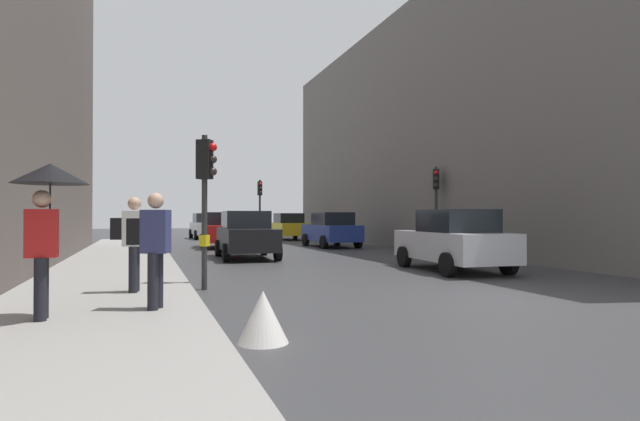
{
  "coord_description": "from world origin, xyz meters",
  "views": [
    {
      "loc": [
        -6.37,
        -7.95,
        1.58
      ],
      "look_at": [
        0.03,
        10.6,
        1.79
      ],
      "focal_mm": 28.8,
      "sensor_mm": 36.0,
      "label": 1
    }
  ],
  "objects_px": {
    "pedestrian_with_black_backpack": "(132,238)",
    "car_red_sedan": "(221,230)",
    "warning_sign_triangle": "(263,317)",
    "car_silver_hatchback": "(454,240)",
    "car_dark_suv": "(246,235)",
    "car_yellow_taxi": "(288,226)",
    "pedestrian_with_umbrella": "(48,197)",
    "car_white_compact": "(207,226)",
    "traffic_light_mid_street": "(436,194)",
    "traffic_light_near_right": "(206,183)",
    "pedestrian_with_grey_backpack": "(153,243)",
    "car_blue_van": "(331,230)",
    "traffic_light_far_median": "(260,199)"
  },
  "relations": [
    {
      "from": "traffic_light_near_right",
      "to": "car_blue_van",
      "type": "xyz_separation_m",
      "value": [
        7.78,
        13.3,
        -1.4
      ]
    },
    {
      "from": "car_dark_suv",
      "to": "car_white_compact",
      "type": "bearing_deg",
      "value": 88.28
    },
    {
      "from": "car_dark_suv",
      "to": "pedestrian_with_black_backpack",
      "type": "height_order",
      "value": "pedestrian_with_black_backpack"
    },
    {
      "from": "car_red_sedan",
      "to": "pedestrian_with_grey_backpack",
      "type": "relative_size",
      "value": 2.44
    },
    {
      "from": "car_white_compact",
      "to": "car_yellow_taxi",
      "type": "distance_m",
      "value": 5.85
    },
    {
      "from": "car_yellow_taxi",
      "to": "pedestrian_with_umbrella",
      "type": "bearing_deg",
      "value": -112.41
    },
    {
      "from": "car_white_compact",
      "to": "car_dark_suv",
      "type": "distance_m",
      "value": 17.12
    },
    {
      "from": "traffic_light_near_right",
      "to": "warning_sign_triangle",
      "type": "relative_size",
      "value": 5.09
    },
    {
      "from": "car_red_sedan",
      "to": "warning_sign_triangle",
      "type": "height_order",
      "value": "car_red_sedan"
    },
    {
      "from": "car_white_compact",
      "to": "pedestrian_with_umbrella",
      "type": "relative_size",
      "value": 1.99
    },
    {
      "from": "traffic_light_mid_street",
      "to": "car_yellow_taxi",
      "type": "height_order",
      "value": "traffic_light_mid_street"
    },
    {
      "from": "car_white_compact",
      "to": "car_yellow_taxi",
      "type": "xyz_separation_m",
      "value": [
        4.98,
        -3.08,
        0.0
      ]
    },
    {
      "from": "car_dark_suv",
      "to": "pedestrian_with_umbrella",
      "type": "distance_m",
      "value": 12.16
    },
    {
      "from": "pedestrian_with_grey_backpack",
      "to": "warning_sign_triangle",
      "type": "xyz_separation_m",
      "value": [
        1.27,
        -1.97,
        -0.84
      ]
    },
    {
      "from": "car_white_compact",
      "to": "car_blue_van",
      "type": "distance_m",
      "value": 12.61
    },
    {
      "from": "car_yellow_taxi",
      "to": "warning_sign_triangle",
      "type": "height_order",
      "value": "car_yellow_taxi"
    },
    {
      "from": "car_silver_hatchback",
      "to": "car_yellow_taxi",
      "type": "height_order",
      "value": "same"
    },
    {
      "from": "traffic_light_far_median",
      "to": "car_dark_suv",
      "type": "relative_size",
      "value": 0.88
    },
    {
      "from": "pedestrian_with_grey_backpack",
      "to": "warning_sign_triangle",
      "type": "height_order",
      "value": "pedestrian_with_grey_backpack"
    },
    {
      "from": "traffic_light_mid_street",
      "to": "pedestrian_with_black_backpack",
      "type": "relative_size",
      "value": 2.05
    },
    {
      "from": "traffic_light_mid_street",
      "to": "car_blue_van",
      "type": "relative_size",
      "value": 0.85
    },
    {
      "from": "pedestrian_with_grey_backpack",
      "to": "pedestrian_with_umbrella",
      "type": "bearing_deg",
      "value": -165.56
    },
    {
      "from": "car_silver_hatchback",
      "to": "car_dark_suv",
      "type": "bearing_deg",
      "value": 127.14
    },
    {
      "from": "pedestrian_with_grey_backpack",
      "to": "pedestrian_with_black_backpack",
      "type": "distance_m",
      "value": 1.99
    },
    {
      "from": "car_yellow_taxi",
      "to": "car_white_compact",
      "type": "bearing_deg",
      "value": 148.27
    },
    {
      "from": "pedestrian_with_black_backpack",
      "to": "car_red_sedan",
      "type": "bearing_deg",
      "value": 76.02
    },
    {
      "from": "car_silver_hatchback",
      "to": "pedestrian_with_black_backpack",
      "type": "height_order",
      "value": "pedestrian_with_black_backpack"
    },
    {
      "from": "car_silver_hatchback",
      "to": "pedestrian_with_umbrella",
      "type": "height_order",
      "value": "pedestrian_with_umbrella"
    },
    {
      "from": "warning_sign_triangle",
      "to": "car_red_sedan",
      "type": "bearing_deg",
      "value": 83.37
    },
    {
      "from": "car_red_sedan",
      "to": "warning_sign_triangle",
      "type": "distance_m",
      "value": 19.64
    },
    {
      "from": "car_silver_hatchback",
      "to": "car_red_sedan",
      "type": "bearing_deg",
      "value": 109.91
    },
    {
      "from": "car_silver_hatchback",
      "to": "car_dark_suv",
      "type": "xyz_separation_m",
      "value": [
        -4.79,
        6.32,
        0.0
      ]
    },
    {
      "from": "car_yellow_taxi",
      "to": "pedestrian_with_black_backpack",
      "type": "relative_size",
      "value": 2.38
    },
    {
      "from": "car_dark_suv",
      "to": "car_yellow_taxi",
      "type": "xyz_separation_m",
      "value": [
        5.49,
        14.03,
        0.0
      ]
    },
    {
      "from": "pedestrian_with_umbrella",
      "to": "pedestrian_with_grey_backpack",
      "type": "xyz_separation_m",
      "value": [
        1.38,
        0.36,
        -0.68
      ]
    },
    {
      "from": "warning_sign_triangle",
      "to": "pedestrian_with_black_backpack",
      "type": "bearing_deg",
      "value": 112.29
    },
    {
      "from": "pedestrian_with_black_backpack",
      "to": "warning_sign_triangle",
      "type": "relative_size",
      "value": 2.72
    },
    {
      "from": "traffic_light_near_right",
      "to": "car_blue_van",
      "type": "height_order",
      "value": "traffic_light_near_right"
    },
    {
      "from": "traffic_light_near_right",
      "to": "car_yellow_taxi",
      "type": "relative_size",
      "value": 0.78
    },
    {
      "from": "traffic_light_near_right",
      "to": "car_red_sedan",
      "type": "relative_size",
      "value": 0.76
    },
    {
      "from": "traffic_light_near_right",
      "to": "car_dark_suv",
      "type": "relative_size",
      "value": 0.77
    },
    {
      "from": "car_blue_van",
      "to": "pedestrian_with_umbrella",
      "type": "bearing_deg",
      "value": -121.8
    },
    {
      "from": "car_dark_suv",
      "to": "pedestrian_with_umbrella",
      "type": "bearing_deg",
      "value": -113.72
    },
    {
      "from": "car_red_sedan",
      "to": "car_blue_van",
      "type": "bearing_deg",
      "value": -13.54
    },
    {
      "from": "traffic_light_mid_street",
      "to": "car_silver_hatchback",
      "type": "distance_m",
      "value": 6.84
    },
    {
      "from": "car_yellow_taxi",
      "to": "pedestrian_with_black_backpack",
      "type": "xyz_separation_m",
      "value": [
        -9.32,
        -22.82,
        0.29
      ]
    },
    {
      "from": "car_silver_hatchback",
      "to": "car_yellow_taxi",
      "type": "bearing_deg",
      "value": 88.02
    },
    {
      "from": "car_white_compact",
      "to": "warning_sign_triangle",
      "type": "xyz_separation_m",
      "value": [
        -2.74,
        -29.82,
        -0.55
      ]
    },
    {
      "from": "traffic_light_near_right",
      "to": "traffic_light_mid_street",
      "type": "bearing_deg",
      "value": 35.79
    },
    {
      "from": "car_silver_hatchback",
      "to": "traffic_light_mid_street",
      "type": "bearing_deg",
      "value": 62.38
    }
  ]
}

